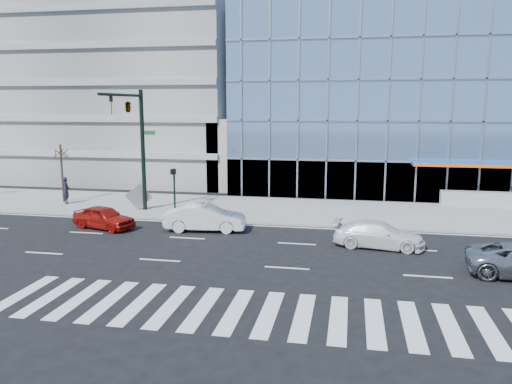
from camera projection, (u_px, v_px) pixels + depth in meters
ground at (297, 244)px, 26.07m from camera, size 160.00×160.00×0.00m
sidewalk at (310, 211)px, 33.80m from camera, size 120.00×8.00×0.15m
theatre_building at (474, 101)px, 47.33m from camera, size 42.00×26.00×15.00m
parking_garage at (138, 78)px, 53.20m from camera, size 24.00×24.00×20.00m
ramp_block at (252, 153)px, 44.08m from camera, size 6.00×8.00×6.00m
tower_backdrop at (182, 15)px, 95.20m from camera, size 14.00×14.00×48.00m
traffic_signal at (133, 121)px, 31.46m from camera, size 1.14×5.74×8.00m
ped_signal_post at (174, 184)px, 32.06m from camera, size 0.30×0.33×3.00m
street_tree_near at (61, 152)px, 36.01m from camera, size 1.10×1.10×4.23m
white_suv at (379, 235)px, 25.35m from camera, size 4.73×2.37×1.32m
white_sedan at (205, 218)px, 28.70m from camera, size 4.78×2.12×1.52m
red_sedan at (104, 217)px, 29.22m from camera, size 4.20×2.64×1.33m
pedestrian at (66, 190)px, 35.73m from camera, size 0.67×0.82×1.93m
tilted_panel at (139, 197)px, 33.63m from camera, size 1.61×0.96×1.83m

